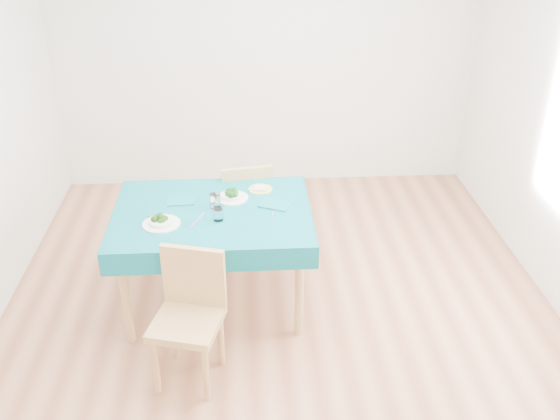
{
  "coord_description": "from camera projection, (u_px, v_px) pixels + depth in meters",
  "views": [
    {
      "loc": [
        -0.22,
        -3.59,
        2.79
      ],
      "look_at": [
        0.0,
        0.0,
        0.85
      ],
      "focal_mm": 40.0,
      "sensor_mm": 36.0,
      "label": 1
    }
  ],
  "objects": [
    {
      "name": "table",
      "position": [
        215.0,
        258.0,
        4.45
      ],
      "size": [
        1.36,
        1.03,
        0.76
      ],
      "primitive_type": "cube",
      "color": "#095B66",
      "rests_on": "ground"
    },
    {
      "name": "bowl_far",
      "position": [
        232.0,
        194.0,
        4.42
      ],
      "size": [
        0.23,
        0.23,
        0.07
      ],
      "primitive_type": null,
      "color": "white",
      "rests_on": "table"
    },
    {
      "name": "side_plate",
      "position": [
        260.0,
        189.0,
        4.56
      ],
      "size": [
        0.18,
        0.18,
        0.01
      ],
      "primitive_type": "cylinder",
      "color": "#B1C660",
      "rests_on": "table"
    },
    {
      "name": "chair_far",
      "position": [
        245.0,
        200.0,
        5.0
      ],
      "size": [
        0.45,
        0.48,
        0.98
      ],
      "primitive_type": "cube",
      "rotation": [
        0.0,
        0.0,
        3.28
      ],
      "color": "tan",
      "rests_on": "ground"
    },
    {
      "name": "knife_far",
      "position": [
        274.0,
        210.0,
        4.29
      ],
      "size": [
        0.04,
        0.19,
        0.0
      ],
      "primitive_type": "cube",
      "rotation": [
        0.0,
        0.0,
        -0.14
      ],
      "color": "silver",
      "rests_on": "table"
    },
    {
      "name": "room_shell",
      "position": [
        280.0,
        139.0,
        3.86
      ],
      "size": [
        4.02,
        4.52,
        2.73
      ],
      "color": "brown",
      "rests_on": "ground"
    },
    {
      "name": "knife_near",
      "position": [
        197.0,
        220.0,
        4.16
      ],
      "size": [
        0.1,
        0.21,
        0.0
      ],
      "primitive_type": "cube",
      "rotation": [
        0.0,
        0.0,
        -0.38
      ],
      "color": "silver",
      "rests_on": "table"
    },
    {
      "name": "napkin_near",
      "position": [
        181.0,
        201.0,
        4.39
      ],
      "size": [
        0.2,
        0.15,
        0.01
      ],
      "primitive_type": "cube",
      "rotation": [
        0.0,
        0.0,
        0.08
      ],
      "color": "#0D6671",
      "rests_on": "table"
    },
    {
      "name": "bowl_near",
      "position": [
        161.0,
        220.0,
        4.09
      ],
      "size": [
        0.25,
        0.25,
        0.08
      ],
      "primitive_type": null,
      "color": "white",
      "rests_on": "table"
    },
    {
      "name": "napkin_far",
      "position": [
        275.0,
        205.0,
        4.34
      ],
      "size": [
        0.25,
        0.22,
        0.01
      ],
      "primitive_type": "cube",
      "rotation": [
        0.0,
        0.0,
        -0.43
      ],
      "color": "#0D6671",
      "rests_on": "table"
    },
    {
      "name": "tumbler_center",
      "position": [
        215.0,
        201.0,
        4.3
      ],
      "size": [
        0.08,
        0.08,
        0.1
      ],
      "primitive_type": "cylinder",
      "color": "white",
      "rests_on": "table"
    },
    {
      "name": "bread_slice",
      "position": [
        260.0,
        188.0,
        4.55
      ],
      "size": [
        0.11,
        0.11,
        0.01
      ],
      "primitive_type": "cube",
      "rotation": [
        0.0,
        0.0,
        -0.19
      ],
      "color": "beige",
      "rests_on": "side_plate"
    },
    {
      "name": "tumbler_side",
      "position": [
        218.0,
        215.0,
        4.14
      ],
      "size": [
        0.07,
        0.07,
        0.08
      ],
      "primitive_type": "cylinder",
      "color": "white",
      "rests_on": "table"
    },
    {
      "name": "fork_far",
      "position": [
        214.0,
        202.0,
        4.39
      ],
      "size": [
        0.04,
        0.19,
        0.0
      ],
      "primitive_type": "cube",
      "rotation": [
        0.0,
        0.0,
        -0.07
      ],
      "color": "silver",
      "rests_on": "table"
    },
    {
      "name": "chair_near",
      "position": [
        186.0,
        314.0,
        3.7
      ],
      "size": [
        0.49,
        0.52,
        0.99
      ],
      "primitive_type": "cube",
      "rotation": [
        0.0,
        0.0,
        -0.27
      ],
      "color": "tan",
      "rests_on": "ground"
    },
    {
      "name": "fork_near",
      "position": [
        147.0,
        223.0,
        4.13
      ],
      "size": [
        0.03,
        0.16,
        0.0
      ],
      "primitive_type": "cube",
      "rotation": [
        0.0,
        0.0,
        -0.04
      ],
      "color": "silver",
      "rests_on": "table"
    }
  ]
}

